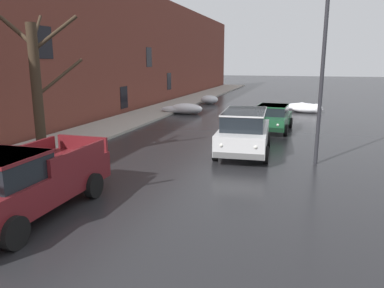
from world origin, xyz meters
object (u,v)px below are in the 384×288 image
suv_white_parked_kerbside_close (244,130)px  street_lamp_post (323,64)px  bare_tree_second_along_sidewalk (37,87)px  sedan_green_parked_kerbside_mid (272,117)px  pickup_truck_maroon_approaching_near_lane (24,183)px

suv_white_parked_kerbside_close → street_lamp_post: (2.88, -0.85, 2.72)m
suv_white_parked_kerbside_close → street_lamp_post: size_ratio=0.71×
bare_tree_second_along_sidewalk → sedan_green_parked_kerbside_mid: (7.60, 9.62, -2.15)m
suv_white_parked_kerbside_close → sedan_green_parked_kerbside_mid: bearing=83.3°
suv_white_parked_kerbside_close → street_lamp_post: 4.05m
bare_tree_second_along_sidewalk → street_lamp_post: 10.32m
sedan_green_parked_kerbside_mid → bare_tree_second_along_sidewalk: bearing=-128.3°
bare_tree_second_along_sidewalk → street_lamp_post: (9.82, 3.09, 0.80)m
sedan_green_parked_kerbside_mid → street_lamp_post: 7.50m
sedan_green_parked_kerbside_mid → street_lamp_post: size_ratio=0.61×
street_lamp_post → pickup_truck_maroon_approaching_near_lane: bearing=-134.3°
sedan_green_parked_kerbside_mid → street_lamp_post: street_lamp_post is taller
pickup_truck_maroon_approaching_near_lane → suv_white_parked_kerbside_close: (4.17, 8.08, 0.11)m
pickup_truck_maroon_approaching_near_lane → street_lamp_post: size_ratio=0.78×
suv_white_parked_kerbside_close → bare_tree_second_along_sidewalk: bearing=-150.4°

